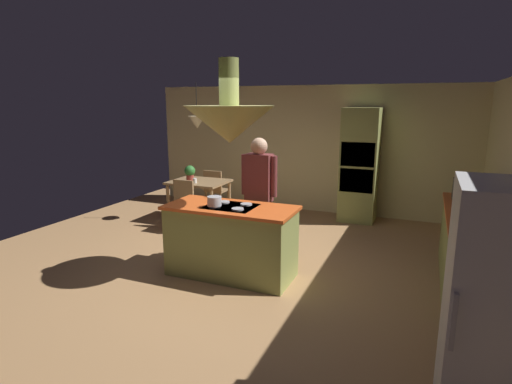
{
  "coord_description": "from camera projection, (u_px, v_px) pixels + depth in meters",
  "views": [
    {
      "loc": [
        2.24,
        -4.74,
        2.22
      ],
      "look_at": [
        0.1,
        0.4,
        1.0
      ],
      "focal_mm": 28.86,
      "sensor_mm": 36.0,
      "label": 1
    }
  ],
  "objects": [
    {
      "name": "cooking_pot_on_cooktop",
      "position": [
        214.0,
        201.0,
        5.14
      ],
      "size": [
        0.18,
        0.18,
        0.12
      ],
      "primitive_type": "cylinder",
      "color": "#B2B2B7",
      "rests_on": "kitchen_island"
    },
    {
      "name": "microwave_on_counter",
      "position": [
        472.0,
        191.0,
        5.45
      ],
      "size": [
        0.46,
        0.36,
        0.28
      ],
      "primitive_type": "cube",
      "color": "#232326",
      "rests_on": "counter_run_right"
    },
    {
      "name": "ground",
      "position": [
        238.0,
        269.0,
        5.59
      ],
      "size": [
        8.16,
        8.16,
        0.0
      ],
      "primitive_type": "plane",
      "color": "#AD7F51"
    },
    {
      "name": "chair_facing_island",
      "position": [
        181.0,
        201.0,
        7.26
      ],
      "size": [
        0.4,
        0.4,
        0.87
      ],
      "color": "olive",
      "rests_on": "ground"
    },
    {
      "name": "chair_by_back_wall",
      "position": [
        215.0,
        188.0,
        8.41
      ],
      "size": [
        0.4,
        0.4,
        0.87
      ],
      "rotation": [
        0.0,
        0.0,
        3.14
      ],
      "color": "olive",
      "rests_on": "ground"
    },
    {
      "name": "canister_flour",
      "position": [
        482.0,
        218.0,
        4.34
      ],
      "size": [
        0.13,
        0.13,
        0.2
      ],
      "primitive_type": "cylinder",
      "color": "silver",
      "rests_on": "counter_run_right"
    },
    {
      "name": "kitchen_island",
      "position": [
        231.0,
        241.0,
        5.31
      ],
      "size": [
        1.67,
        0.76,
        0.95
      ],
      "color": "#8C934C",
      "rests_on": "ground"
    },
    {
      "name": "cup_on_table",
      "position": [
        195.0,
        181.0,
        7.57
      ],
      "size": [
        0.07,
        0.07,
        0.09
      ],
      "primitive_type": "cylinder",
      "color": "white",
      "rests_on": "dining_table"
    },
    {
      "name": "canister_sugar",
      "position": [
        480.0,
        215.0,
        4.5
      ],
      "size": [
        0.11,
        0.11,
        0.17
      ],
      "primitive_type": "cylinder",
      "color": "#E0B78C",
      "rests_on": "counter_run_right"
    },
    {
      "name": "oven_tower",
      "position": [
        359.0,
        165.0,
        7.69
      ],
      "size": [
        0.66,
        0.62,
        2.12
      ],
      "color": "#8C934C",
      "rests_on": "ground"
    },
    {
      "name": "person_at_island",
      "position": [
        259.0,
        191.0,
        5.74
      ],
      "size": [
        0.53,
        0.23,
        1.75
      ],
      "color": "tan",
      "rests_on": "ground"
    },
    {
      "name": "dining_table",
      "position": [
        199.0,
        186.0,
        7.8
      ],
      "size": [
        1.05,
        0.84,
        0.76
      ],
      "color": "olive",
      "rests_on": "ground"
    },
    {
      "name": "counter_run_right",
      "position": [
        472.0,
        250.0,
        4.96
      ],
      "size": [
        0.73,
        2.3,
        0.93
      ],
      "color": "#8C934C",
      "rests_on": "ground"
    },
    {
      "name": "pendant_light_over_table",
      "position": [
        197.0,
        122.0,
        7.54
      ],
      "size": [
        0.32,
        0.32,
        0.82
      ],
      "color": "beige"
    },
    {
      "name": "potted_plant_on_table",
      "position": [
        190.0,
        172.0,
        7.71
      ],
      "size": [
        0.2,
        0.2,
        0.3
      ],
      "color": "#99382D",
      "rests_on": "dining_table"
    },
    {
      "name": "refrigerator",
      "position": [
        506.0,
        317.0,
        2.64
      ],
      "size": [
        0.72,
        0.74,
        1.74
      ],
      "color": "white",
      "rests_on": "ground"
    },
    {
      "name": "range_hood",
      "position": [
        229.0,
        122.0,
        4.99
      ],
      "size": [
        1.1,
        1.1,
        1.0
      ],
      "color": "#8C934C"
    },
    {
      "name": "wall_back",
      "position": [
        309.0,
        149.0,
        8.43
      ],
      "size": [
        6.8,
        0.1,
        2.55
      ],
      "primitive_type": "cube",
      "color": "beige",
      "rests_on": "ground"
    }
  ]
}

